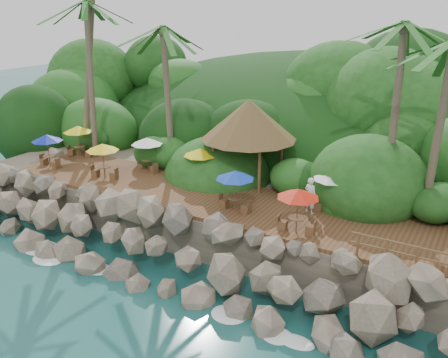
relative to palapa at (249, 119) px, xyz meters
The scene contains 11 objects.
ground 10.80m from the palapa, 88.27° to the right, with size 140.00×140.00×0.00m, color #19514F.
land_base 8.36m from the palapa, 87.71° to the left, with size 32.00×25.20×2.10m, color gray.
jungle_hill 15.51m from the palapa, 88.91° to the left, with size 44.80×28.00×15.40m, color #143811.
seawall 8.50m from the palapa, 87.79° to the right, with size 29.00×4.00×2.30m, color gray, non-canonical shape.
terrace 4.76m from the palapa, 84.96° to the right, with size 26.00×5.00×0.20m, color brown.
jungle_foliage 8.26m from the palapa, 87.33° to the left, with size 44.00×16.00×12.00m, color #143811, non-canonical shape.
foam_line 10.54m from the palapa, 88.22° to the right, with size 25.20×0.80×0.06m.
palms 5.75m from the palapa, 51.45° to the right, with size 29.63×6.83×13.72m.
palapa is the anchor object (origin of this frame).
dining_clusters 3.41m from the palapa, 94.65° to the right, with size 25.46×5.06×2.02m.
waiter 5.89m from the palapa, 28.57° to the right, with size 0.65×0.43×1.79m, color white.
Camera 1 is at (11.43, -13.53, 11.71)m, focal length 38.55 mm.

